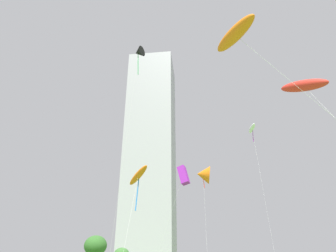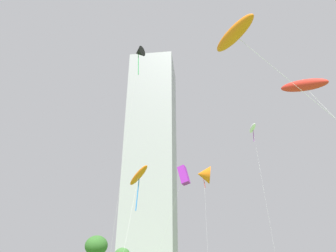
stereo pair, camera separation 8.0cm
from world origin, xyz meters
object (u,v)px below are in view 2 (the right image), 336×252
kite_flying_5 (184,175)px  kite_flying_1 (303,85)px  kite_flying_4 (204,174)px  distant_highrise_0 (152,153)px  kite_flying_3 (253,128)px  kite_flying_2 (139,53)px  park_tree_0 (96,246)px  kite_flying_6 (234,35)px  kite_flying_0 (138,176)px

kite_flying_5 → kite_flying_1: bearing=-45.0°
kite_flying_4 → distant_highrise_0: 76.58m
kite_flying_1 → kite_flying_3: kite_flying_3 is taller
kite_flying_5 → distant_highrise_0: (-40.11, 76.20, 35.39)m
kite_flying_2 → park_tree_0: size_ratio=3.86×
kite_flying_1 → park_tree_0: size_ratio=1.62×
kite_flying_2 → kite_flying_6: (14.85, -16.92, -17.18)m
kite_flying_0 → park_tree_0: (-22.58, 25.71, -5.16)m
kite_flying_3 → distant_highrise_0: (-46.62, 57.38, 22.57)m
kite_flying_0 → kite_flying_5: kite_flying_5 is taller
kite_flying_5 → kite_flying_3: bearing=70.9°
kite_flying_0 → kite_flying_4: 18.87m
kite_flying_3 → distant_highrise_0: distant_highrise_0 is taller
kite_flying_1 → kite_flying_6: (-3.19, -5.17, 0.58)m
kite_flying_6 → kite_flying_1: bearing=58.3°
kite_flying_1 → kite_flying_6: bearing=-121.7°
kite_flying_4 → park_tree_0: size_ratio=2.21×
kite_flying_1 → kite_flying_5: bearing=135.0°
kite_flying_1 → kite_flying_2: bearing=146.9°
kite_flying_1 → kite_flying_5: (-11.73, 11.72, -1.06)m
kite_flying_3 → kite_flying_4: (-8.71, -1.83, -7.80)m
kite_flying_4 → distant_highrise_0: (-37.91, 59.20, 30.37)m
kite_flying_3 → kite_flying_6: 37.48m
kite_flying_4 → kite_flying_6: kite_flying_4 is taller
kite_flying_1 → kite_flying_3: 33.14m
kite_flying_3 → park_tree_0: bearing=170.2°
kite_flying_4 → kite_flying_3: bearing=11.8°
kite_flying_0 → kite_flying_2: size_ratio=0.39×
park_tree_0 → kite_flying_3: bearing=-9.8°
kite_flying_1 → park_tree_0: (-39.20, 36.39, -6.05)m
kite_flying_2 → distant_highrise_0: 84.96m
kite_flying_4 → distant_highrise_0: distant_highrise_0 is taller
kite_flying_2 → kite_flying_6: kite_flying_2 is taller
kite_flying_4 → kite_flying_5: bearing=-82.6°
kite_flying_1 → distant_highrise_0: 107.68m
kite_flying_5 → park_tree_0: 37.26m
kite_flying_0 → kite_flying_5: bearing=12.0°
park_tree_0 → distant_highrise_0: (-12.63, 51.53, 40.37)m
kite_flying_0 → park_tree_0: 34.61m
kite_flying_0 → kite_flying_3: size_ratio=0.49×
kite_flying_2 → distant_highrise_0: size_ratio=0.33×
kite_flying_6 → kite_flying_0: bearing=130.3°
park_tree_0 → distant_highrise_0: bearing=103.8°
kite_flying_1 → park_tree_0: kite_flying_1 is taller
kite_flying_4 → kite_flying_2: bearing=-103.6°
kite_flying_4 → distant_highrise_0: size_ratio=0.19×
kite_flying_0 → kite_flying_3: kite_flying_3 is taller
kite_flying_5 → distant_highrise_0: bearing=117.8°
kite_flying_3 → kite_flying_6: kite_flying_3 is taller
kite_flying_2 → park_tree_0: bearing=130.7°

